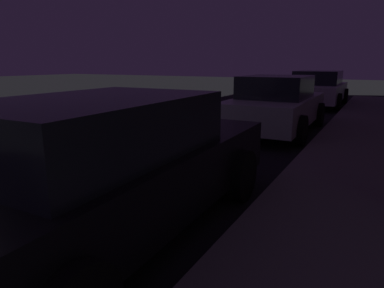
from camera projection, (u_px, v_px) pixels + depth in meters
name	position (u px, v px, depth m)	size (l,w,h in m)	color
car_black	(109.00, 167.00, 3.40)	(2.05, 4.58, 1.43)	black
car_silver	(276.00, 105.00, 8.66)	(2.01, 4.22, 1.43)	#B7B7BF
car_white	(318.00, 89.00, 14.02)	(2.15, 4.40, 1.43)	silver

